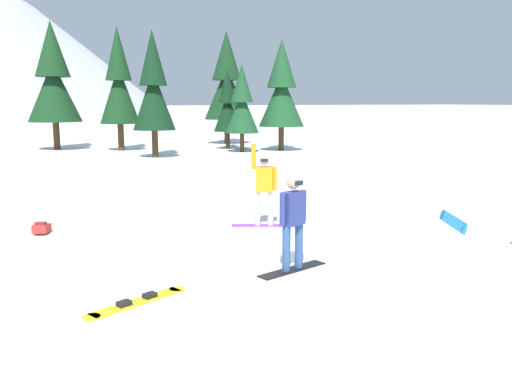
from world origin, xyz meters
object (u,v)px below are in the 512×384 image
object	(u,v)px
snowboarder_foreground	(293,221)
pine_tree_short	(227,83)
loose_snowboard_near_right	(453,221)
pine_tree_tall	(53,80)
pine_tree_leaning	(153,89)
pine_tree_broad	(119,84)
pine_tree_slender	(228,105)
pine_tree_twin	(242,104)
pine_tree_young	(282,90)
snowboarder_midground	(264,188)
backpack_red	(42,228)
loose_snowboard_far_spare	(137,301)

from	to	relation	value
snowboarder_foreground	pine_tree_short	bearing A→B (deg)	69.67
loose_snowboard_near_right	pine_tree_tall	world-z (taller)	pine_tree_tall
pine_tree_leaning	pine_tree_tall	world-z (taller)	pine_tree_tall
pine_tree_broad	pine_tree_slender	xyz separation A→B (m)	(6.50, -1.82, -1.34)
snowboarder_foreground	pine_tree_twin	size ratio (longest dim) A/B	0.33
pine_tree_young	pine_tree_twin	bearing A→B (deg)	177.35
snowboarder_foreground	snowboarder_midground	xyz separation A→B (m)	(1.11, 3.41, 0.04)
snowboarder_foreground	pine_tree_twin	world-z (taller)	pine_tree_twin
snowboarder_foreground	pine_tree_tall	xyz separation A→B (m)	(-1.24, 28.47, 3.45)
snowboarder_foreground	pine_tree_broad	xyz separation A→B (m)	(2.35, 26.08, 3.22)
pine_tree_slender	pine_tree_young	bearing A→B (deg)	-44.86
snowboarder_foreground	backpack_red	size ratio (longest dim) A/B	3.14
snowboarder_foreground	pine_tree_broad	distance (m)	26.38
snowboarder_midground	pine_tree_broad	xyz separation A→B (m)	(1.23, 22.67, 3.18)
snowboarder_foreground	pine_tree_tall	distance (m)	28.70
snowboarder_midground	pine_tree_leaning	distance (m)	17.85
pine_tree_broad	loose_snowboard_near_right	bearing A→B (deg)	-83.13
loose_snowboard_near_right	backpack_red	size ratio (longest dim) A/B	3.08
loose_snowboard_near_right	pine_tree_tall	distance (m)	28.19
pine_tree_leaning	pine_tree_tall	bearing A→B (deg)	120.07
pine_tree_leaning	loose_snowboard_near_right	bearing A→B (deg)	-83.60
pine_tree_short	backpack_red	bearing A→B (deg)	-121.58
loose_snowboard_near_right	pine_tree_leaning	distance (m)	19.99
pine_tree_young	pine_tree_slender	xyz separation A→B (m)	(-2.56, 2.55, -0.93)
pine_tree_broad	snowboarder_foreground	bearing A→B (deg)	-95.14
pine_tree_broad	pine_tree_leaning	distance (m)	5.23
snowboarder_midground	pine_tree_twin	size ratio (longest dim) A/B	0.39
snowboarder_foreground	loose_snowboard_far_spare	bearing A→B (deg)	-172.44
snowboarder_foreground	backpack_red	bearing A→B (deg)	128.38
snowboarder_midground	pine_tree_twin	bearing A→B (deg)	67.43
pine_tree_young	snowboarder_foreground	bearing A→B (deg)	-117.73
backpack_red	pine_tree_tall	distance (m)	24.06
pine_tree_tall	backpack_red	bearing A→B (deg)	-96.47
pine_tree_broad	pine_tree_tall	world-z (taller)	pine_tree_tall
loose_snowboard_far_spare	pine_tree_leaning	size ratio (longest dim) A/B	0.26
pine_tree_tall	pine_tree_twin	xyz separation A→B (m)	(10.01, -6.64, -1.50)
loose_snowboard_near_right	loose_snowboard_far_spare	world-z (taller)	loose_snowboard_near_right
pine_tree_short	pine_tree_slender	xyz separation A→B (m)	(-1.68, -4.15, -1.57)
snowboarder_foreground	pine_tree_slender	bearing A→B (deg)	69.96
pine_tree_broad	pine_tree_young	bearing A→B (deg)	-25.75
pine_tree_leaning	pine_tree_tall	size ratio (longest dim) A/B	0.85
snowboarder_foreground	pine_tree_twin	bearing A→B (deg)	68.11
loose_snowboard_far_spare	pine_tree_twin	size ratio (longest dim) A/B	0.34
pine_tree_leaning	pine_tree_twin	bearing A→B (deg)	9.14
loose_snowboard_near_right	loose_snowboard_far_spare	bearing A→B (deg)	-167.92
loose_snowboard_near_right	pine_tree_young	size ratio (longest dim) A/B	0.25
snowboarder_foreground	pine_tree_broad	size ratio (longest dim) A/B	0.23
loose_snowboard_near_right	pine_tree_young	world-z (taller)	pine_tree_young
snowboarder_midground	backpack_red	world-z (taller)	snowboarder_midground
pine_tree_broad	pine_tree_tall	distance (m)	4.31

